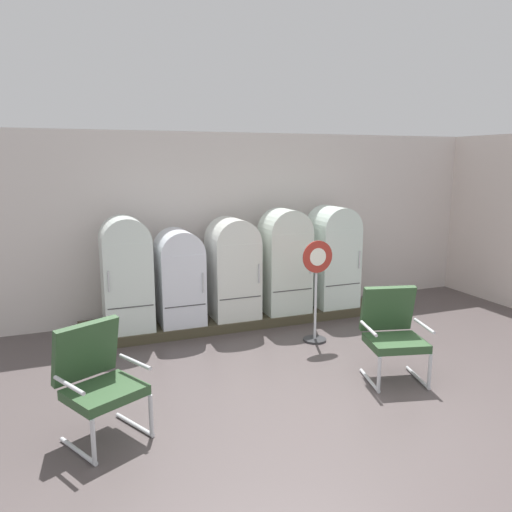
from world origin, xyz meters
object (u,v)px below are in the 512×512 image
Objects in this scene: refrigerator_1 at (179,274)px; refrigerator_4 at (333,253)px; armchair_left at (97,376)px; refrigerator_0 at (126,270)px; sign_stand at (316,294)px; refrigerator_2 at (233,265)px; refrigerator_3 at (285,258)px; armchair_right at (392,330)px.

refrigerator_1 is 0.85× the size of refrigerator_4.
refrigerator_0 is at bearing 77.07° from armchair_left.
armchair_left is at bearing -117.58° from refrigerator_1.
refrigerator_1 is 0.96× the size of sign_stand.
refrigerator_4 reaches higher than refrigerator_2.
refrigerator_1 is 0.82m from refrigerator_2.
refrigerator_0 reaches higher than sign_stand.
refrigerator_0 is at bearing 155.66° from sign_stand.
refrigerator_4 reaches higher than refrigerator_3.
sign_stand is (0.83, -1.10, -0.25)m from refrigerator_2.
armchair_right is at bearing -51.97° from refrigerator_1.
refrigerator_4 is 1.54× the size of armchair_left.
refrigerator_4 is 4.63m from armchair_left.
sign_stand is at bearing 25.72° from armchair_left.
refrigerator_4 reaches higher than refrigerator_0.
refrigerator_0 is 1.56m from refrigerator_2.
sign_stand is (2.97, 1.43, 0.10)m from armchair_left.
refrigerator_0 is 3.62m from armchair_right.
refrigerator_2 is (1.56, 0.02, -0.05)m from refrigerator_0.
refrigerator_1 is (0.74, 0.02, -0.12)m from refrigerator_0.
refrigerator_0 is 2.64m from sign_stand.
refrigerator_4 is at bearing 0.01° from refrigerator_1.
refrigerator_3 reaches higher than refrigerator_0.
refrigerator_2 reaches higher than refrigerator_1.
refrigerator_0 is at bearing 179.15° from refrigerator_3.
refrigerator_3 reaches higher than refrigerator_2.
refrigerator_0 reaches higher than armchair_right.
sign_stand is at bearing -24.34° from refrigerator_0.
refrigerator_3 is (1.65, -0.05, 0.13)m from refrigerator_1.
refrigerator_1 reaches higher than armchair_right.
refrigerator_4 is (0.88, 0.05, 0.00)m from refrigerator_3.
refrigerator_4 is at bearing 3.55° from refrigerator_3.
armchair_left is 1.00× the size of armchair_right.
sign_stand is at bearing -52.89° from refrigerator_2.
refrigerator_2 reaches higher than sign_stand.
refrigerator_4 is at bearing 51.25° from sign_stand.
refrigerator_1 is 0.85× the size of refrigerator_3.
refrigerator_1 is at bearing 178.14° from refrigerator_3.
refrigerator_0 reaches higher than refrigerator_2.
refrigerator_1 is 2.53m from refrigerator_4.
refrigerator_4 is 1.54× the size of armchair_right.
refrigerator_1 is at bearing 146.27° from sign_stand.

